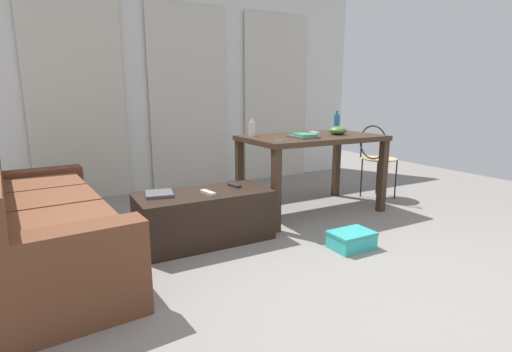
# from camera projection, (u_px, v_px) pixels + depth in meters

# --- Properties ---
(ground_plane) EXTENTS (8.16, 8.16, 0.00)m
(ground_plane) POSITION_uv_depth(u_px,v_px,m) (269.00, 233.00, 3.36)
(ground_plane) COLOR gray
(wall_back) EXTENTS (5.12, 0.10, 2.68)m
(wall_back) POSITION_uv_depth(u_px,v_px,m) (187.00, 84.00, 4.88)
(wall_back) COLOR silver
(wall_back) RESTS_ON ground
(curtains) EXTENTS (3.64, 0.03, 2.29)m
(curtains) POSITION_uv_depth(u_px,v_px,m) (189.00, 99.00, 4.85)
(curtains) COLOR beige
(curtains) RESTS_ON ground
(couch) EXTENTS (1.00, 2.12, 0.76)m
(couch) POSITION_uv_depth(u_px,v_px,m) (38.00, 227.00, 2.63)
(couch) COLOR brown
(couch) RESTS_ON ground
(coffee_table) EXTENTS (1.08, 0.49, 0.42)m
(coffee_table) POSITION_uv_depth(u_px,v_px,m) (205.00, 217.00, 3.13)
(coffee_table) COLOR black
(coffee_table) RESTS_ON ground
(craft_table) EXTENTS (1.39, 0.82, 0.79)m
(craft_table) POSITION_uv_depth(u_px,v_px,m) (312.00, 146.00, 3.86)
(craft_table) COLOR #382619
(craft_table) RESTS_ON ground
(wire_chair) EXTENTS (0.39, 0.40, 0.86)m
(wire_chair) POSITION_uv_depth(u_px,v_px,m) (376.00, 153.00, 4.37)
(wire_chair) COLOR tan
(wire_chair) RESTS_ON ground
(bottle_near) EXTENTS (0.06, 0.06, 0.17)m
(bottle_near) POSITION_uv_depth(u_px,v_px,m) (252.00, 129.00, 3.73)
(bottle_near) COLOR beige
(bottle_near) RESTS_ON craft_table
(bottle_far) EXTENTS (0.07, 0.07, 0.22)m
(bottle_far) POSITION_uv_depth(u_px,v_px,m) (337.00, 122.00, 4.38)
(bottle_far) COLOR teal
(bottle_far) RESTS_ON craft_table
(bowl) EXTENTS (0.18, 0.18, 0.09)m
(bowl) POSITION_uv_depth(u_px,v_px,m) (338.00, 130.00, 3.91)
(bowl) COLOR #477033
(bowl) RESTS_ON craft_table
(book_stack) EXTENTS (0.22, 0.28, 0.04)m
(book_stack) POSITION_uv_depth(u_px,v_px,m) (304.00, 136.00, 3.62)
(book_stack) COLOR #4C4C51
(book_stack) RESTS_ON craft_table
(tv_remote_on_table) EXTENTS (0.07, 0.16, 0.02)m
(tv_remote_on_table) POSITION_uv_depth(u_px,v_px,m) (315.00, 133.00, 3.97)
(tv_remote_on_table) COLOR #B7B7B2
(tv_remote_on_table) RESTS_ON craft_table
(scissors) EXTENTS (0.11, 0.06, 0.00)m
(scissors) POSITION_uv_depth(u_px,v_px,m) (283.00, 140.00, 3.41)
(scissors) COLOR #9EA0A5
(scissors) RESTS_ON craft_table
(tv_remote_primary) EXTENTS (0.07, 0.15, 0.02)m
(tv_remote_primary) POSITION_uv_depth(u_px,v_px,m) (234.00, 185.00, 3.28)
(tv_remote_primary) COLOR #232326
(tv_remote_primary) RESTS_ON coffee_table
(tv_remote_secondary) EXTENTS (0.08, 0.18, 0.02)m
(tv_remote_secondary) POSITION_uv_depth(u_px,v_px,m) (208.00, 193.00, 3.03)
(tv_remote_secondary) COLOR #B7B7B2
(tv_remote_secondary) RESTS_ON coffee_table
(magazine) EXTENTS (0.25, 0.27, 0.02)m
(magazine) POSITION_uv_depth(u_px,v_px,m) (159.00, 194.00, 2.99)
(magazine) COLOR #4C4C51
(magazine) RESTS_ON coffee_table
(shoebox) EXTENTS (0.34, 0.24, 0.14)m
(shoebox) POSITION_uv_depth(u_px,v_px,m) (351.00, 240.00, 3.01)
(shoebox) COLOR #33B2AD
(shoebox) RESTS_ON ground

